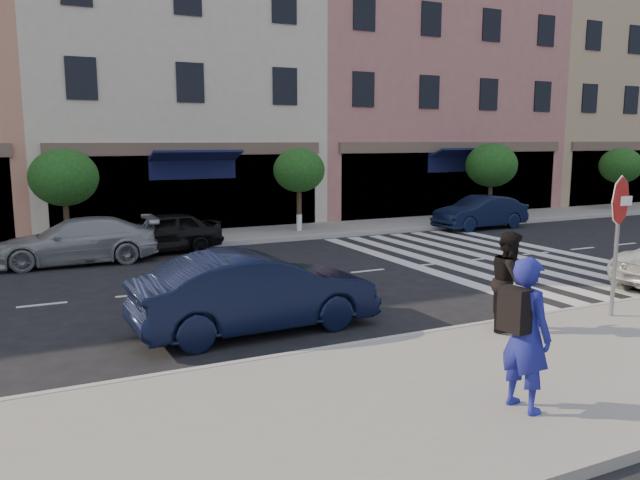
# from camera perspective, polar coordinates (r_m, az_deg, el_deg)

# --- Properties ---
(ground) EXTENTS (120.00, 120.00, 0.00)m
(ground) POSITION_cam_1_polar(r_m,az_deg,el_deg) (12.45, 5.62, -7.14)
(ground) COLOR black
(ground) RESTS_ON ground
(sidewalk_near) EXTENTS (60.00, 4.50, 0.15)m
(sidewalk_near) POSITION_cam_1_polar(r_m,az_deg,el_deg) (9.60, 17.59, -12.10)
(sidewalk_near) COLOR gray
(sidewalk_near) RESTS_ON ground
(sidewalk_far) EXTENTS (60.00, 3.00, 0.15)m
(sidewalk_far) POSITION_cam_1_polar(r_m,az_deg,el_deg) (22.35, -9.17, 0.28)
(sidewalk_far) COLOR gray
(sidewalk_far) RESTS_ON ground
(building_centre) EXTENTS (11.00, 9.00, 11.00)m
(building_centre) POSITION_cam_1_polar(r_m,az_deg,el_deg) (27.86, -14.10, 13.05)
(building_centre) COLOR beige
(building_centre) RESTS_ON ground
(building_east_mid) EXTENTS (13.00, 9.00, 13.00)m
(building_east_mid) POSITION_cam_1_polar(r_m,az_deg,el_deg) (32.61, 7.64, 14.40)
(building_east_mid) COLOR #B7736C
(building_east_mid) RESTS_ON ground
(building_east_far) EXTENTS (12.00, 9.00, 12.00)m
(building_east_far) POSITION_cam_1_polar(r_m,az_deg,el_deg) (40.75, 22.83, 12.01)
(building_east_far) COLOR tan
(building_east_far) RESTS_ON ground
(street_tree_wb) EXTENTS (2.10, 2.10, 3.06)m
(street_tree_wb) POSITION_cam_1_polar(r_m,az_deg,el_deg) (21.06, -22.37, 5.28)
(street_tree_wb) COLOR #473323
(street_tree_wb) RESTS_ON sidewalk_far
(street_tree_c) EXTENTS (1.90, 1.90, 3.04)m
(street_tree_c) POSITION_cam_1_polar(r_m,az_deg,el_deg) (22.96, -1.94, 6.35)
(street_tree_c) COLOR #473323
(street_tree_c) RESTS_ON sidewalk_far
(street_tree_ea) EXTENTS (2.20, 2.20, 3.19)m
(street_tree_ea) POSITION_cam_1_polar(r_m,az_deg,el_deg) (27.83, 15.39, 6.60)
(street_tree_ea) COLOR #473323
(street_tree_ea) RESTS_ON sidewalk_far
(street_tree_eb) EXTENTS (2.00, 2.00, 2.94)m
(street_tree_eb) POSITION_cam_1_polar(r_m,az_deg,el_deg) (33.63, 25.79, 6.12)
(street_tree_eb) COLOR #473323
(street_tree_eb) RESTS_ON sidewalk_far
(stop_sign) EXTENTS (0.95, 0.11, 2.68)m
(stop_sign) POSITION_cam_1_polar(r_m,az_deg,el_deg) (12.89, 25.69, 2.04)
(stop_sign) COLOR gray
(stop_sign) RESTS_ON sidewalk_near
(photographer) EXTENTS (0.54, 0.76, 1.94)m
(photographer) POSITION_cam_1_polar(r_m,az_deg,el_deg) (8.16, 18.29, -8.16)
(photographer) COLOR navy
(photographer) RESTS_ON sidewalk_near
(walker) EXTENTS (1.08, 1.08, 1.76)m
(walker) POSITION_cam_1_polar(r_m,az_deg,el_deg) (11.47, 16.98, -3.60)
(walker) COLOR black
(walker) RESTS_ON sidewalk_near
(car_near_mid) EXTENTS (4.54, 1.75, 1.47)m
(car_near_mid) POSITION_cam_1_polar(r_m,az_deg,el_deg) (11.47, -5.89, -4.74)
(car_near_mid) COLOR black
(car_near_mid) RESTS_ON ground
(car_far_left) EXTENTS (4.51, 1.95, 1.29)m
(car_far_left) POSITION_cam_1_polar(r_m,az_deg,el_deg) (18.95, -21.39, -0.08)
(car_far_left) COLOR #96969B
(car_far_left) RESTS_ON ground
(car_far_mid) EXTENTS (3.90, 1.94, 1.28)m
(car_far_mid) POSITION_cam_1_polar(r_m,az_deg,el_deg) (19.87, -14.36, 0.65)
(car_far_mid) COLOR black
(car_far_mid) RESTS_ON ground
(car_far_right) EXTENTS (4.00, 1.61, 1.29)m
(car_far_right) POSITION_cam_1_polar(r_m,az_deg,el_deg) (25.42, 14.45, 2.47)
(car_far_right) COLOR black
(car_far_right) RESTS_ON ground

